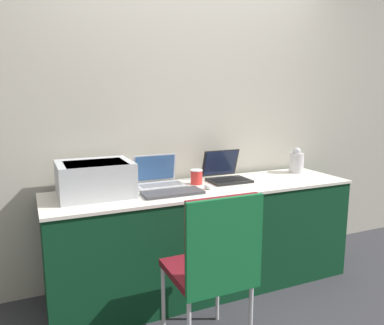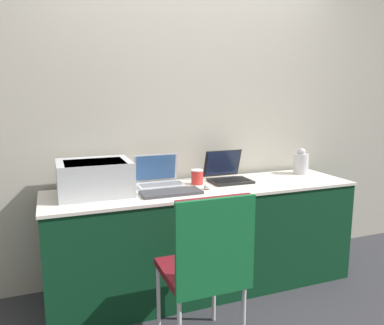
{
  "view_description": "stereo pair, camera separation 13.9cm",
  "coord_description": "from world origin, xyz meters",
  "px_view_note": "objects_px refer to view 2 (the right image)",
  "views": [
    {
      "loc": [
        -1.17,
        -2.1,
        1.44
      ],
      "look_at": [
        -0.09,
        0.32,
        0.96
      ],
      "focal_mm": 35.0,
      "sensor_mm": 36.0,
      "label": 1
    },
    {
      "loc": [
        -1.04,
        -2.15,
        1.44
      ],
      "look_at": [
        -0.09,
        0.32,
        0.96
      ],
      "focal_mm": 35.0,
      "sensor_mm": 36.0,
      "label": 2
    }
  ],
  "objects_px": {
    "printer": "(94,176)",
    "laptop_left": "(159,179)",
    "chair": "(207,259)",
    "mouse": "(208,187)",
    "laptop_right": "(227,174)",
    "metal_pitcher": "(301,163)",
    "external_keyboard": "(171,192)",
    "coffee_cup": "(197,177)"
  },
  "relations": [
    {
      "from": "external_keyboard",
      "to": "coffee_cup",
      "type": "distance_m",
      "value": 0.34
    },
    {
      "from": "coffee_cup",
      "to": "metal_pitcher",
      "type": "xyz_separation_m",
      "value": [
        0.97,
        0.04,
        0.04
      ]
    },
    {
      "from": "mouse",
      "to": "printer",
      "type": "bearing_deg",
      "value": 168.99
    },
    {
      "from": "mouse",
      "to": "chair",
      "type": "relative_size",
      "value": 0.06
    },
    {
      "from": "metal_pitcher",
      "to": "laptop_left",
      "type": "bearing_deg",
      "value": 178.79
    },
    {
      "from": "metal_pitcher",
      "to": "chair",
      "type": "bearing_deg",
      "value": -144.69
    },
    {
      "from": "printer",
      "to": "laptop_left",
      "type": "distance_m",
      "value": 0.49
    },
    {
      "from": "coffee_cup",
      "to": "metal_pitcher",
      "type": "distance_m",
      "value": 0.97
    },
    {
      "from": "laptop_right",
      "to": "mouse",
      "type": "distance_m",
      "value": 0.32
    },
    {
      "from": "printer",
      "to": "chair",
      "type": "xyz_separation_m",
      "value": [
        0.47,
        -0.81,
        -0.32
      ]
    },
    {
      "from": "printer",
      "to": "metal_pitcher",
      "type": "xyz_separation_m",
      "value": [
        1.72,
        0.07,
        -0.03
      ]
    },
    {
      "from": "laptop_right",
      "to": "chair",
      "type": "distance_m",
      "value": 1.04
    },
    {
      "from": "mouse",
      "to": "metal_pitcher",
      "type": "distance_m",
      "value": 0.98
    },
    {
      "from": "laptop_left",
      "to": "metal_pitcher",
      "type": "distance_m",
      "value": 1.24
    },
    {
      "from": "mouse",
      "to": "coffee_cup",
      "type": "bearing_deg",
      "value": 93.45
    },
    {
      "from": "laptop_left",
      "to": "printer",
      "type": "bearing_deg",
      "value": -168.22
    },
    {
      "from": "printer",
      "to": "external_keyboard",
      "type": "distance_m",
      "value": 0.52
    },
    {
      "from": "printer",
      "to": "external_keyboard",
      "type": "bearing_deg",
      "value": -19.66
    },
    {
      "from": "external_keyboard",
      "to": "metal_pitcher",
      "type": "distance_m",
      "value": 1.26
    },
    {
      "from": "laptop_left",
      "to": "chair",
      "type": "relative_size",
      "value": 0.36
    },
    {
      "from": "printer",
      "to": "coffee_cup",
      "type": "xyz_separation_m",
      "value": [
        0.75,
        0.03,
        -0.07
      ]
    },
    {
      "from": "external_keyboard",
      "to": "mouse",
      "type": "xyz_separation_m",
      "value": [
        0.28,
        0.02,
        0.01
      ]
    },
    {
      "from": "laptop_left",
      "to": "coffee_cup",
      "type": "relative_size",
      "value": 3.07
    },
    {
      "from": "laptop_right",
      "to": "coffee_cup",
      "type": "distance_m",
      "value": 0.26
    },
    {
      "from": "chair",
      "to": "coffee_cup",
      "type": "bearing_deg",
      "value": 71.79
    },
    {
      "from": "laptop_right",
      "to": "metal_pitcher",
      "type": "distance_m",
      "value": 0.71
    },
    {
      "from": "coffee_cup",
      "to": "printer",
      "type": "bearing_deg",
      "value": -177.81
    },
    {
      "from": "mouse",
      "to": "chair",
      "type": "bearing_deg",
      "value": -113.41
    },
    {
      "from": "printer",
      "to": "mouse",
      "type": "xyz_separation_m",
      "value": [
        0.76,
        -0.15,
        -0.1
      ]
    },
    {
      "from": "printer",
      "to": "laptop_right",
      "type": "relative_size",
      "value": 1.55
    },
    {
      "from": "external_keyboard",
      "to": "chair",
      "type": "xyz_separation_m",
      "value": [
        -0.01,
        -0.64,
        -0.2
      ]
    },
    {
      "from": "metal_pitcher",
      "to": "mouse",
      "type": "bearing_deg",
      "value": -167.05
    },
    {
      "from": "external_keyboard",
      "to": "mouse",
      "type": "relative_size",
      "value": 7.02
    },
    {
      "from": "laptop_right",
      "to": "chair",
      "type": "bearing_deg",
      "value": -122.12
    },
    {
      "from": "external_keyboard",
      "to": "coffee_cup",
      "type": "relative_size",
      "value": 3.74
    },
    {
      "from": "chair",
      "to": "mouse",
      "type": "bearing_deg",
      "value": 66.59
    },
    {
      "from": "metal_pitcher",
      "to": "printer",
      "type": "bearing_deg",
      "value": -177.59
    },
    {
      "from": "external_keyboard",
      "to": "laptop_left",
      "type": "bearing_deg",
      "value": 91.63
    },
    {
      "from": "laptop_right",
      "to": "external_keyboard",
      "type": "relative_size",
      "value": 0.75
    },
    {
      "from": "mouse",
      "to": "laptop_right",
      "type": "bearing_deg",
      "value": 37.9
    },
    {
      "from": "external_keyboard",
      "to": "mouse",
      "type": "distance_m",
      "value": 0.28
    },
    {
      "from": "printer",
      "to": "mouse",
      "type": "bearing_deg",
      "value": -11.01
    }
  ]
}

